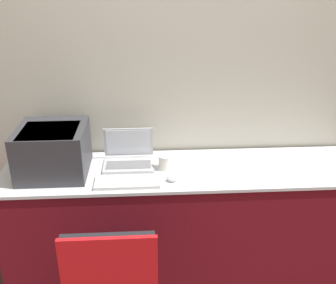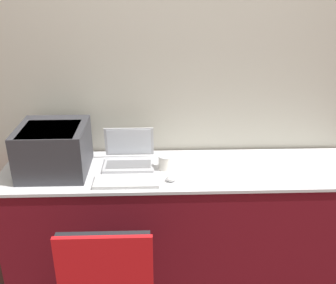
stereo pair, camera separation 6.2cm
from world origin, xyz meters
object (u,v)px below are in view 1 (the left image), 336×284
(coffee_cup, at_px, (165,162))
(chair, at_px, (113,275))
(laptop_left, at_px, (129,157))
(mouse, at_px, (172,179))
(external_keyboard, at_px, (127,182))
(printer, at_px, (53,149))

(coffee_cup, distance_m, chair, 0.81)
(laptop_left, relative_size, mouse, 5.24)
(mouse, bearing_deg, external_keyboard, -177.26)
(mouse, bearing_deg, laptop_left, 136.66)
(laptop_left, xyz_separation_m, coffee_cup, (0.24, -0.09, -0.00))
(printer, distance_m, external_keyboard, 0.52)
(printer, height_order, external_keyboard, printer)
(laptop_left, distance_m, mouse, 0.37)
(external_keyboard, xyz_separation_m, mouse, (0.27, 0.01, 0.01))
(chair, bearing_deg, coffee_cup, 65.89)
(coffee_cup, bearing_deg, mouse, -79.13)
(laptop_left, distance_m, coffee_cup, 0.25)
(mouse, relative_size, chair, 0.07)
(chair, bearing_deg, mouse, 56.96)
(mouse, height_order, chair, chair)
(printer, bearing_deg, coffee_cup, 0.29)
(laptop_left, height_order, coffee_cup, laptop_left)
(mouse, bearing_deg, chair, -123.04)
(printer, relative_size, coffee_cup, 4.41)
(coffee_cup, distance_m, mouse, 0.17)
(printer, distance_m, mouse, 0.76)
(coffee_cup, bearing_deg, printer, -179.71)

